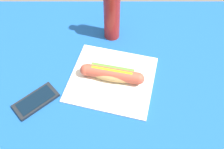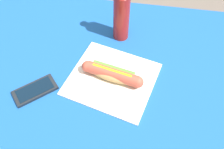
# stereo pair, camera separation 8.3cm
# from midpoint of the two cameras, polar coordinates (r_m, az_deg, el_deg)

# --- Properties ---
(ground_plane) EXTENTS (6.00, 6.00, 0.00)m
(ground_plane) POSITION_cam_midpoint_polar(r_m,az_deg,el_deg) (1.59, -1.08, -16.51)
(ground_plane) COLOR #6B6056
(ground_plane) RESTS_ON ground
(dining_table) EXTENTS (1.22, 0.87, 0.76)m
(dining_table) POSITION_cam_midpoint_polar(r_m,az_deg,el_deg) (1.02, -1.61, -4.29)
(dining_table) COLOR brown
(dining_table) RESTS_ON ground
(paper_wrapper) EXTENTS (0.35, 0.33, 0.01)m
(paper_wrapper) POSITION_cam_midpoint_polar(r_m,az_deg,el_deg) (0.89, 2.65, -1.20)
(paper_wrapper) COLOR silver
(paper_wrapper) RESTS_ON dining_table
(hot_dog) EXTENTS (0.23, 0.09, 0.05)m
(hot_dog) POSITION_cam_midpoint_polar(r_m,az_deg,el_deg) (0.87, 2.75, -0.04)
(hot_dog) COLOR tan
(hot_dog) RESTS_ON paper_wrapper
(cell_phone) EXTENTS (0.16, 0.15, 0.01)m
(cell_phone) POSITION_cam_midpoint_polar(r_m,az_deg,el_deg) (0.89, -14.74, -3.68)
(cell_phone) COLOR black
(cell_phone) RESTS_ON dining_table
(soda_bottle) EXTENTS (0.06, 0.06, 0.27)m
(soda_bottle) POSITION_cam_midpoint_polar(r_m,az_deg,el_deg) (0.97, 4.73, 13.66)
(soda_bottle) COLOR maroon
(soda_bottle) RESTS_ON dining_table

